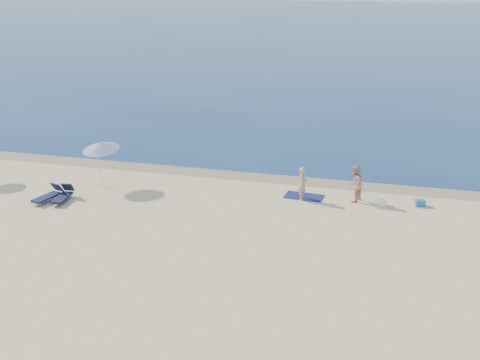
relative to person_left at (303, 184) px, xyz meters
name	(u,v)px	position (x,y,z in m)	size (l,w,h in m)	color
sea	(362,28)	(-2.61, 83.20, -0.80)	(240.00, 160.00, 0.01)	navy
wet_sand_strip	(261,177)	(-2.61, 2.60, -0.80)	(240.00, 1.60, 0.00)	#847254
person_left	(303,184)	(0.00, 0.00, 0.00)	(0.59, 0.38, 1.60)	tan
person_right	(355,184)	(2.41, 0.39, 0.09)	(0.86, 0.67, 1.78)	tan
beach_towel	(304,196)	(0.03, 0.35, -0.79)	(1.84, 1.02, 0.03)	#0E1548
white_bag	(382,202)	(3.71, 0.20, -0.64)	(0.39, 0.33, 0.33)	white
blue_cooler	(420,203)	(5.45, 0.55, -0.64)	(0.45, 0.32, 0.32)	#1F68AB
umbrella_near	(101,146)	(-10.11, -0.66, 1.28)	(2.26, 2.28, 2.43)	silver
lounger_left	(63,196)	(-11.02, -3.07, -0.54)	(0.67, 1.65, 0.71)	black
lounger_right	(48,195)	(-11.71, -3.21, -0.54)	(0.93, 1.73, 0.73)	#15173B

